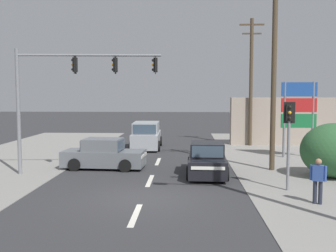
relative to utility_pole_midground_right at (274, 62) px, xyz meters
name	(u,v)px	position (x,y,z in m)	size (l,w,h in m)	color
ground_plane	(142,198)	(-5.97, -5.70, -5.45)	(140.00, 140.00, 0.00)	#303033
lane_dash_near	(135,215)	(-5.97, -7.70, -5.45)	(0.20, 2.40, 0.01)	silver
lane_dash_mid	(150,181)	(-5.97, -2.70, -5.45)	(0.20, 2.40, 0.01)	silver
lane_dash_far	(158,161)	(-5.97, 2.30, -5.45)	(0.20, 2.40, 0.01)	silver
utility_pole_midground_right	(274,62)	(0.00, 0.00, 0.00)	(1.80, 0.26, 10.42)	#4C3D2B
utility_pole_background_right	(251,80)	(0.42, 9.55, -0.52)	(1.80, 0.26, 9.39)	#4C3D2B
traffic_signal_mast	(68,84)	(-9.97, -1.45, -1.10)	(6.87, 0.85, 6.00)	slate
pedestal_signal_right_kerb	(289,131)	(-0.29, -4.26, -3.04)	(0.44, 0.30, 3.56)	slate
shopping_plaza_sign	(299,109)	(2.42, 4.07, -2.47)	(2.10, 0.16, 4.60)	slate
shopfront_wall_far	(310,121)	(5.03, 10.30, -3.65)	(12.00, 1.00, 3.60)	#A39384
sedan_oncoming_near	(207,160)	(-3.35, -1.26, -4.75)	(2.00, 4.29, 1.56)	black
suv_crossing_left	(146,136)	(-7.19, 7.66, -4.57)	(2.13, 4.57, 1.90)	#A3A8AD
sedan_kerbside_parked	(104,155)	(-8.64, 0.11, -4.75)	(4.33, 2.08, 1.56)	slate
pedestrian_at_kerb	(318,179)	(0.26, -6.19, -4.53)	(0.51, 0.36, 1.63)	#232838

